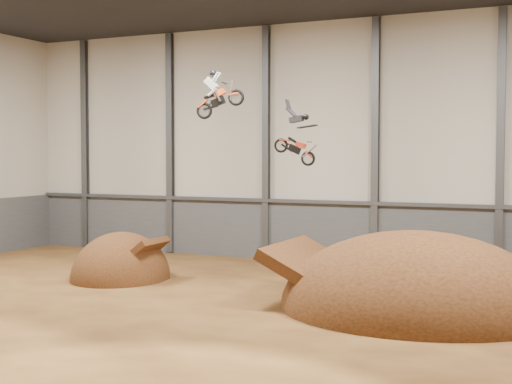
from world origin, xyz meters
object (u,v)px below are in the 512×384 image
at_px(fmx_rider_a, 223,88).
at_px(takeoff_ramp, 121,279).
at_px(fmx_rider_b, 292,132).
at_px(landing_ramp, 416,310).

bearing_deg(fmx_rider_a, takeoff_ramp, 160.85).
xyz_separation_m(fmx_rider_a, fmx_rider_b, (3.49, -0.41, -2.04)).
bearing_deg(fmx_rider_b, landing_ramp, 0.12).
bearing_deg(takeoff_ramp, fmx_rider_a, -9.06).
xyz_separation_m(takeoff_ramp, landing_ramp, (15.13, -1.19, 0.00)).
relative_size(landing_ramp, fmx_rider_b, 4.31).
distance_m(fmx_rider_a, fmx_rider_b, 4.06).
bearing_deg(fmx_rider_b, takeoff_ramp, 169.56).
height_order(takeoff_ramp, fmx_rider_a, fmx_rider_a).
distance_m(takeoff_ramp, landing_ramp, 15.18).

